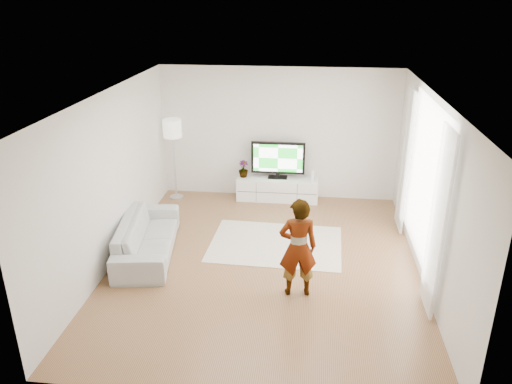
# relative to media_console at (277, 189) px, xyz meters

# --- Properties ---
(floor) EXTENTS (6.00, 6.00, 0.00)m
(floor) POSITION_rel_media_console_xyz_m (-0.01, -2.76, -0.24)
(floor) COLOR #A06B48
(floor) RESTS_ON ground
(ceiling) EXTENTS (6.00, 6.00, 0.00)m
(ceiling) POSITION_rel_media_console_xyz_m (-0.01, -2.76, 2.56)
(ceiling) COLOR white
(ceiling) RESTS_ON wall_back
(wall_left) EXTENTS (0.02, 6.00, 2.80)m
(wall_left) POSITION_rel_media_console_xyz_m (-2.51, -2.76, 1.16)
(wall_left) COLOR silver
(wall_left) RESTS_ON floor
(wall_right) EXTENTS (0.02, 6.00, 2.80)m
(wall_right) POSITION_rel_media_console_xyz_m (2.49, -2.76, 1.16)
(wall_right) COLOR silver
(wall_right) RESTS_ON floor
(wall_back) EXTENTS (5.00, 0.02, 2.80)m
(wall_back) POSITION_rel_media_console_xyz_m (-0.01, 0.24, 1.16)
(wall_back) COLOR silver
(wall_back) RESTS_ON floor
(wall_front) EXTENTS (5.00, 0.02, 2.80)m
(wall_front) POSITION_rel_media_console_xyz_m (-0.01, -5.76, 1.16)
(wall_front) COLOR silver
(wall_front) RESTS_ON floor
(window) EXTENTS (0.01, 2.60, 2.50)m
(window) POSITION_rel_media_console_xyz_m (2.47, -2.46, 1.21)
(window) COLOR white
(window) RESTS_ON wall_right
(curtain_near) EXTENTS (0.04, 0.70, 2.60)m
(curtain_near) POSITION_rel_media_console_xyz_m (2.39, -3.76, 1.11)
(curtain_near) COLOR white
(curtain_near) RESTS_ON floor
(curtain_far) EXTENTS (0.04, 0.70, 2.60)m
(curtain_far) POSITION_rel_media_console_xyz_m (2.39, -1.16, 1.11)
(curtain_far) COLOR white
(curtain_far) RESTS_ON floor
(media_console) EXTENTS (1.74, 0.49, 0.49)m
(media_console) POSITION_rel_media_console_xyz_m (0.00, 0.00, 0.00)
(media_console) COLOR white
(media_console) RESTS_ON floor
(television) EXTENTS (1.14, 0.22, 0.79)m
(television) POSITION_rel_media_console_xyz_m (-0.00, 0.03, 0.67)
(television) COLOR black
(television) RESTS_ON media_console
(game_console) EXTENTS (0.08, 0.15, 0.20)m
(game_console) POSITION_rel_media_console_xyz_m (0.76, -0.00, 0.35)
(game_console) COLOR white
(game_console) RESTS_ON media_console
(potted_plant) EXTENTS (0.27, 0.27, 0.36)m
(potted_plant) POSITION_rel_media_console_xyz_m (-0.74, 0.00, 0.43)
(potted_plant) COLOR #3F7238
(potted_plant) RESTS_ON media_console
(rug) EXTENTS (2.38, 1.75, 0.01)m
(rug) POSITION_rel_media_console_xyz_m (0.13, -2.07, -0.24)
(rug) COLOR silver
(rug) RESTS_ON floor
(player) EXTENTS (0.61, 0.45, 1.53)m
(player) POSITION_rel_media_console_xyz_m (0.55, -3.59, 0.53)
(player) COLOR #334772
(player) RESTS_ON rug
(sofa) EXTENTS (1.17, 2.29, 0.64)m
(sofa) POSITION_rel_media_console_xyz_m (-2.04, -2.64, 0.07)
(sofa) COLOR #AEAEA9
(sofa) RESTS_ON floor
(floor_lamp) EXTENTS (0.39, 0.39, 1.74)m
(floor_lamp) POSITION_rel_media_console_xyz_m (-2.21, -0.14, 1.23)
(floor_lamp) COLOR silver
(floor_lamp) RESTS_ON floor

